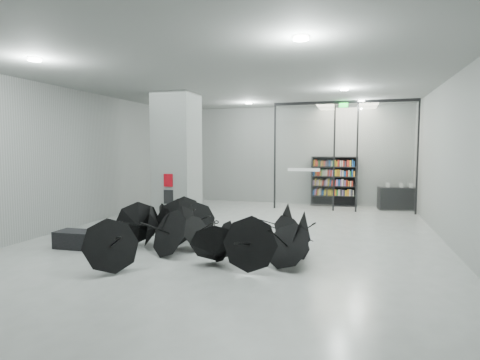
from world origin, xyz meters
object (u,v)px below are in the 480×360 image
(bench, at_px, (82,240))
(shop_counter, at_px, (398,199))
(umbrella_cluster, at_px, (204,238))
(column, at_px, (177,158))
(bookshelf, at_px, (334,181))

(bench, bearing_deg, shop_counter, 44.63)
(bench, relative_size, shop_counter, 0.87)
(umbrella_cluster, bearing_deg, shop_counter, 57.51)
(column, distance_m, bench, 4.12)
(shop_counter, height_order, umbrella_cluster, umbrella_cluster)
(bench, relative_size, bookshelf, 0.63)
(bench, xyz_separation_m, shop_counter, (7.59, 8.06, 0.23))
(column, bearing_deg, umbrella_cluster, -55.54)
(column, distance_m, shop_counter, 8.36)
(bookshelf, xyz_separation_m, shop_counter, (2.37, -0.34, -0.56))
(column, height_order, umbrella_cluster, column)
(column, bearing_deg, shop_counter, 32.55)
(column, distance_m, umbrella_cluster, 4.13)
(bench, height_order, bookshelf, bookshelf)
(column, bearing_deg, bench, -100.44)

